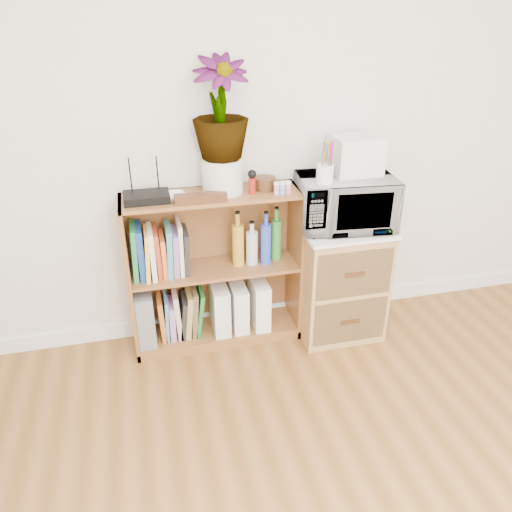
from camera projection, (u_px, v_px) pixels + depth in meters
name	position (u px, v px, depth m)	size (l,w,h in m)	color
skirting_board	(266.00, 311.00, 3.32)	(4.00, 0.02, 0.10)	white
bookshelf	(215.00, 271.00, 2.93)	(1.00, 0.30, 0.95)	brown
wicker_unit	(338.00, 280.00, 3.08)	(0.50, 0.45, 0.70)	#9E7542
microwave	(345.00, 202.00, 2.84)	(0.53, 0.36, 0.30)	white
pen_cup	(325.00, 174.00, 2.66)	(0.09, 0.09, 0.10)	white
small_appliance	(356.00, 155.00, 2.79)	(0.27, 0.22, 0.21)	silver
router	(147.00, 197.00, 2.61)	(0.24, 0.16, 0.04)	black
white_bowl	(173.00, 197.00, 2.64)	(0.13, 0.13, 0.03)	white
plant_pot	(222.00, 175.00, 2.70)	(0.22, 0.22, 0.19)	silver
potted_plant	(220.00, 108.00, 2.54)	(0.29, 0.29, 0.52)	#326829
trinket_box	(200.00, 198.00, 2.60)	(0.27, 0.07, 0.04)	#3C2310
kokeshi_doll	(252.00, 186.00, 2.71)	(0.04, 0.04, 0.09)	maroon
wooden_bowl	(265.00, 183.00, 2.77)	(0.12, 0.12, 0.07)	#36200E
paint_jars	(282.00, 189.00, 2.70)	(0.11, 0.04, 0.05)	pink
file_box	(145.00, 314.00, 2.95)	(0.10, 0.27, 0.34)	slate
magazine_holder_left	(220.00, 307.00, 3.04)	(0.10, 0.24, 0.30)	silver
magazine_holder_mid	(238.00, 306.00, 3.07)	(0.09, 0.23, 0.29)	white
magazine_holder_right	(259.00, 302.00, 3.10)	(0.10, 0.24, 0.30)	white
cookbooks	(159.00, 251.00, 2.79)	(0.32, 0.20, 0.31)	#217B43
liquor_bottles	(257.00, 239.00, 2.90)	(0.30, 0.07, 0.32)	#BE8E23
lower_books	(180.00, 314.00, 3.01)	(0.28, 0.19, 0.30)	#BD5E21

